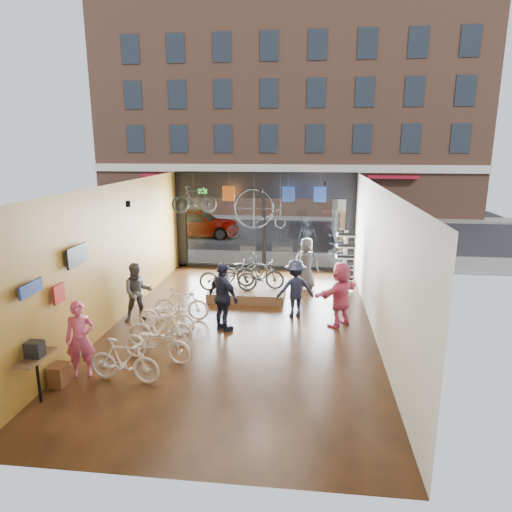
% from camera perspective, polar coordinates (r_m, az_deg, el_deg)
% --- Properties ---
extents(ground_plane, '(7.00, 12.00, 0.04)m').
position_cam_1_polar(ground_plane, '(12.65, -1.71, -8.69)').
color(ground_plane, black).
rests_on(ground_plane, ground).
extents(ceiling, '(7.00, 12.00, 0.04)m').
position_cam_1_polar(ceiling, '(11.74, -1.85, 8.91)').
color(ceiling, black).
rests_on(ceiling, ground).
extents(wall_left, '(0.04, 12.00, 3.80)m').
position_cam_1_polar(wall_left, '(13.03, -17.28, 0.22)').
color(wall_left, olive).
rests_on(wall_left, ground).
extents(wall_right, '(0.04, 12.00, 3.80)m').
position_cam_1_polar(wall_right, '(12.06, 15.00, -0.68)').
color(wall_right, beige).
rests_on(wall_right, ground).
extents(wall_back, '(7.00, 0.04, 3.80)m').
position_cam_1_polar(wall_back, '(6.50, -9.73, -13.05)').
color(wall_back, beige).
rests_on(wall_back, ground).
extents(storefront, '(7.00, 0.26, 3.80)m').
position_cam_1_polar(storefront, '(17.89, 1.03, 4.38)').
color(storefront, black).
rests_on(storefront, ground).
extents(exit_sign, '(0.35, 0.06, 0.18)m').
position_cam_1_polar(exit_sign, '(18.02, -6.69, 8.05)').
color(exit_sign, '#198C26').
rests_on(exit_sign, storefront).
extents(street_road, '(30.00, 18.00, 0.02)m').
position_cam_1_polar(street_road, '(27.06, 2.89, 3.46)').
color(street_road, black).
rests_on(street_road, ground).
extents(sidewalk_near, '(30.00, 2.40, 0.12)m').
position_cam_1_polar(sidewalk_near, '(19.44, 1.35, -0.40)').
color(sidewalk_near, slate).
rests_on(sidewalk_near, ground).
extents(sidewalk_far, '(30.00, 2.00, 0.12)m').
position_cam_1_polar(sidewalk_far, '(30.98, 3.38, 4.90)').
color(sidewalk_far, slate).
rests_on(sidewalk_far, ground).
extents(opposite_building, '(26.00, 5.00, 14.00)m').
position_cam_1_polar(opposite_building, '(33.19, 3.82, 17.49)').
color(opposite_building, brown).
rests_on(opposite_building, ground).
extents(street_car, '(4.59, 1.85, 1.56)m').
position_cam_1_polar(street_car, '(24.65, -7.52, 4.22)').
color(street_car, gray).
rests_on(street_car, street_road).
extents(box_truck, '(2.30, 6.90, 2.72)m').
position_cam_1_polar(box_truck, '(22.97, 12.77, 4.76)').
color(box_truck, silver).
rests_on(box_truck, street_road).
extents(floor_bike_1, '(1.61, 0.61, 0.94)m').
position_cam_1_polar(floor_bike_1, '(10.04, -16.13, -12.44)').
color(floor_bike_1, beige).
rests_on(floor_bike_1, ground_plane).
extents(floor_bike_2, '(1.79, 0.90, 0.90)m').
position_cam_1_polar(floor_bike_2, '(10.75, -12.32, -10.53)').
color(floor_bike_2, beige).
rests_on(floor_bike_2, ground_plane).
extents(floor_bike_3, '(1.65, 0.69, 0.96)m').
position_cam_1_polar(floor_bike_3, '(11.43, -11.99, -8.82)').
color(floor_bike_3, beige).
rests_on(floor_bike_3, ground_plane).
extents(floor_bike_4, '(1.74, 0.94, 0.87)m').
position_cam_1_polar(floor_bike_4, '(12.32, -11.11, -7.33)').
color(floor_bike_4, beige).
rests_on(floor_bike_4, ground_plane).
extents(floor_bike_5, '(1.57, 0.46, 0.94)m').
position_cam_1_polar(floor_bike_5, '(13.03, -9.31, -5.90)').
color(floor_bike_5, beige).
rests_on(floor_bike_5, ground_plane).
extents(display_platform, '(2.40, 1.80, 0.30)m').
position_cam_1_polar(display_platform, '(14.90, -1.02, -4.47)').
color(display_platform, '#4F3123').
rests_on(display_platform, ground_plane).
extents(display_bike_left, '(1.88, 0.82, 0.96)m').
position_cam_1_polar(display_bike_left, '(14.40, -3.51, -2.53)').
color(display_bike_left, '#212725').
rests_on(display_bike_left, display_platform).
extents(display_bike_mid, '(1.66, 0.72, 0.96)m').
position_cam_1_polar(display_bike_mid, '(14.65, 0.50, -2.21)').
color(display_bike_mid, '#212725').
rests_on(display_bike_mid, display_platform).
extents(display_bike_right, '(1.84, 1.31, 0.92)m').
position_cam_1_polar(display_bike_right, '(15.29, -1.61, -1.62)').
color(display_bike_right, '#212725').
rests_on(display_bike_right, display_platform).
extents(customer_0, '(0.70, 0.57, 1.66)m').
position_cam_1_polar(customer_0, '(10.43, -21.11, -9.66)').
color(customer_0, '#CC4C72').
rests_on(customer_0, ground_plane).
extents(customer_1, '(1.00, 0.92, 1.66)m').
position_cam_1_polar(customer_1, '(13.09, -14.57, -4.41)').
color(customer_1, '#3F3F44').
rests_on(customer_1, ground_plane).
extents(customer_2, '(1.13, 1.06, 1.86)m').
position_cam_1_polar(customer_2, '(12.00, -4.10, -5.14)').
color(customer_2, '#161C33').
rests_on(customer_2, ground_plane).
extents(customer_3, '(1.21, 0.89, 1.67)m').
position_cam_1_polar(customer_3, '(13.02, 4.93, -4.08)').
color(customer_3, '#161C33').
rests_on(customer_3, ground_plane).
extents(customer_4, '(0.96, 0.74, 1.76)m').
position_cam_1_polar(customer_4, '(15.63, 6.29, -0.90)').
color(customer_4, '#3F3F44').
rests_on(customer_4, ground_plane).
extents(customer_5, '(1.50, 1.58, 1.78)m').
position_cam_1_polar(customer_5, '(12.53, 10.50, -4.71)').
color(customer_5, '#CC4C72').
rests_on(customer_5, ground_plane).
extents(sunglasses_rack, '(0.71, 0.62, 2.11)m').
position_cam_1_polar(sunglasses_rack, '(15.20, 11.06, -0.81)').
color(sunglasses_rack, white).
rests_on(sunglasses_rack, ground_plane).
extents(wall_merch, '(0.40, 2.40, 2.60)m').
position_cam_1_polar(wall_merch, '(10.17, -24.23, -7.70)').
color(wall_merch, navy).
rests_on(wall_merch, wall_left).
extents(penny_farthing, '(1.82, 0.06, 1.46)m').
position_cam_1_polar(penny_farthing, '(16.63, 0.78, 5.76)').
color(penny_farthing, black).
rests_on(penny_farthing, ceiling).
extents(hung_bike, '(1.64, 0.76, 0.95)m').
position_cam_1_polar(hung_bike, '(16.39, -7.77, 7.02)').
color(hung_bike, '#212725').
rests_on(hung_bike, ceiling).
extents(jersey_left, '(0.45, 0.03, 0.55)m').
position_cam_1_polar(jersey_left, '(17.12, -3.47, 7.82)').
color(jersey_left, '#CC5919').
rests_on(jersey_left, ceiling).
extents(jersey_mid, '(0.45, 0.03, 0.55)m').
position_cam_1_polar(jersey_mid, '(16.88, 4.05, 7.73)').
color(jersey_mid, '#1E3F99').
rests_on(jersey_mid, ceiling).
extents(jersey_right, '(0.45, 0.03, 0.55)m').
position_cam_1_polar(jersey_right, '(16.87, 8.00, 7.62)').
color(jersey_right, '#1E3F99').
rests_on(jersey_right, ceiling).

